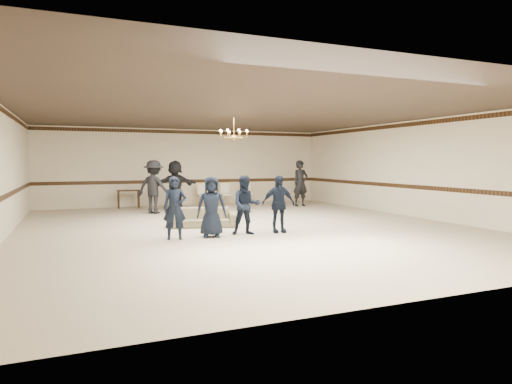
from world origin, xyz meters
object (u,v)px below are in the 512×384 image
boy_a (175,208)px  settee (204,217)px  chandelier (234,127)px  boy_b (211,207)px  boy_d (278,204)px  adult_left (154,187)px  banquet_chair_mid (226,194)px  console_table (129,199)px  adult_right (301,183)px  banquet_chair_left (203,195)px  banquet_chair_right (248,193)px  boy_c (246,205)px  adult_mid (175,185)px

boy_a → settee: (1.20, 1.71, -0.48)m
chandelier → boy_b: bearing=-121.9°
boy_d → adult_left: bearing=119.9°
boy_a → settee: bearing=68.5°
banquet_chair_mid → console_table: (-4.00, 0.20, -0.09)m
adult_right → banquet_chair_left: 4.06m
boy_d → settee: boy_d is taller
boy_d → banquet_chair_mid: boy_d is taller
console_table → boy_b: bearing=-83.1°
chandelier → banquet_chair_mid: chandelier is taller
banquet_chair_right → adult_right: bearing=-49.8°
adult_left → console_table: adult_left is taller
boy_b → banquet_chair_right: bearing=75.3°
adult_left → banquet_chair_mid: size_ratio=2.07×
boy_c → banquet_chair_right: (2.98, 7.47, -0.29)m
boy_a → adult_right: adult_right is taller
adult_right → banquet_chair_mid: adult_right is taller
boy_b → boy_c: 0.90m
banquet_chair_mid → settee: bearing=-114.8°
boy_c → banquet_chair_right: 8.05m
banquet_chair_mid → console_table: bearing=176.5°
banquet_chair_mid → banquet_chair_left: bearing=179.4°
adult_mid → banquet_chair_left: size_ratio=2.07×
boy_b → settee: size_ratio=0.81×
console_table → chandelier: bearing=-67.1°
banquet_chair_mid → banquet_chair_right: size_ratio=1.00×
boy_a → banquet_chair_left: (2.78, 7.47, -0.29)m
banquet_chair_left → banquet_chair_right: 2.00m
boy_c → banquet_chair_mid: 7.74m
adult_right → banquet_chair_right: size_ratio=2.07×
boy_d → boy_a: bearing=-173.1°
settee → banquet_chair_left: 5.98m
boy_b → adult_left: bearing=107.9°
boy_b → settee: boy_b is taller
chandelier → boy_b: chandelier is taller
adult_right → banquet_chair_right: bearing=126.8°
boy_c → adult_right: 7.35m
boy_c → adult_mid: (-0.49, 6.12, 0.20)m
boy_c → boy_d: same height
settee → adult_left: 3.85m
boy_a → adult_left: (0.41, 5.42, 0.20)m
boy_b → adult_right: size_ratio=0.79×
adult_left → banquet_chair_left: (2.37, 2.05, -0.49)m
adult_right → boy_c: bearing=-134.9°
boy_b → adult_mid: size_ratio=0.79×
adult_mid → adult_right: 5.12m
adult_mid → boy_a: bearing=73.1°
boy_a → banquet_chair_right: 8.88m
chandelier → banquet_chair_right: bearing=64.5°
settee → adult_right: bearing=52.4°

